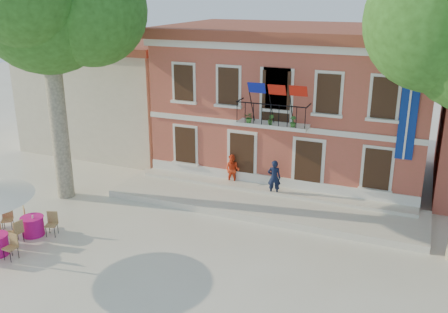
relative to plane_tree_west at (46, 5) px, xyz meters
The scene contains 8 objects.
ground 11.22m from the plane_tree_west, 16.32° to the right, with size 90.00×90.00×0.00m, color beige.
main_building 12.89m from the plane_tree_west, 41.78° to the left, with size 13.50×9.59×7.50m.
neighbor_west 10.78m from the plane_tree_west, 106.09° to the left, with size 9.40×9.40×6.40m.
terrace 12.51m from the plane_tree_west, 14.93° to the left, with size 14.00×3.40×0.30m, color silver.
plane_tree_west is the anchor object (origin of this frame).
pedestrian_navy 12.25m from the plane_tree_west, 19.40° to the left, with size 0.60×0.40×1.65m, color black.
pedestrian_orange 10.90m from the plane_tree_west, 27.77° to the left, with size 0.72×0.56×1.49m, color red.
cafe_table_1 9.08m from the plane_tree_west, 69.04° to the right, with size 1.85×1.76×0.95m.
Camera 1 is at (8.25, -15.13, 9.20)m, focal length 40.00 mm.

